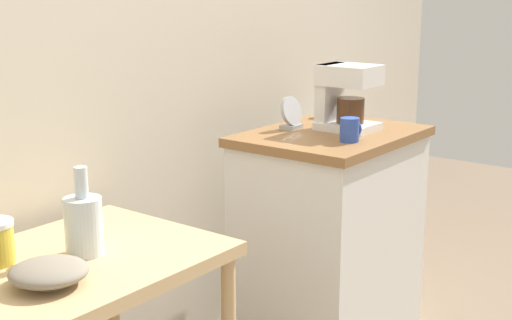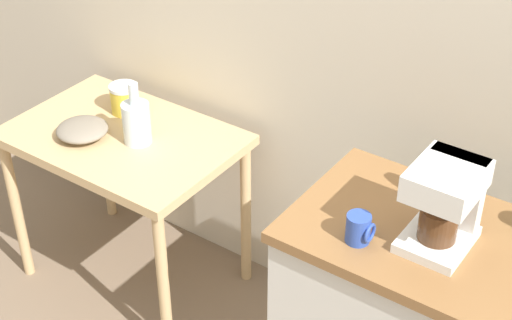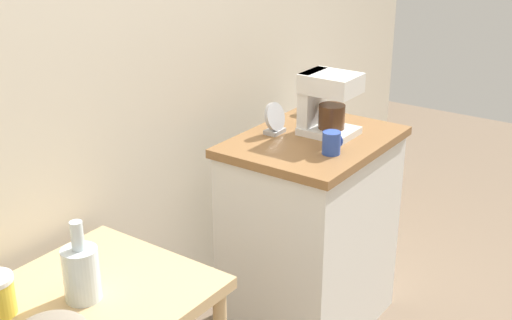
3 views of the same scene
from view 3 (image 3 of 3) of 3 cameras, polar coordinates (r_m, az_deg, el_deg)
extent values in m
cube|color=beige|center=(2.59, -9.69, 11.76)|extent=(4.40, 0.10, 2.80)
cube|color=tan|center=(2.05, -16.27, -12.75)|extent=(0.88, 0.60, 0.04)
cube|color=white|center=(2.97, 4.63, -6.58)|extent=(0.70, 0.52, 0.86)
cube|color=olive|center=(2.78, 4.91, 1.57)|extent=(0.73, 0.55, 0.04)
cylinder|color=silver|center=(2.04, -14.62, -9.37)|extent=(0.11, 0.11, 0.16)
cylinder|color=silver|center=(1.98, -14.96, -6.24)|extent=(0.04, 0.04, 0.09)
cube|color=white|center=(2.82, 6.21, 2.47)|extent=(0.18, 0.22, 0.03)
cube|color=white|center=(2.82, 4.80, 5.01)|extent=(0.16, 0.05, 0.26)
cube|color=white|center=(2.76, 6.39, 6.50)|extent=(0.18, 0.22, 0.08)
cylinder|color=#4C2D19|center=(2.79, 6.45, 3.69)|extent=(0.11, 0.11, 0.10)
cylinder|color=teal|center=(3.08, 4.60, 4.74)|extent=(0.07, 0.07, 0.08)
torus|color=teal|center=(3.11, 4.94, 4.89)|extent=(0.01, 0.05, 0.05)
cylinder|color=#2D4CAD|center=(2.60, 6.43, 1.46)|extent=(0.07, 0.07, 0.09)
torus|color=#2D4CAD|center=(2.63, 6.83, 1.69)|extent=(0.01, 0.06, 0.06)
cube|color=#B2B5BA|center=(2.82, 1.59, 2.46)|extent=(0.08, 0.06, 0.02)
cylinder|color=#B2B5BA|center=(2.79, 1.61, 3.69)|extent=(0.12, 0.05, 0.12)
cylinder|color=black|center=(2.79, 1.64, 3.69)|extent=(0.10, 0.04, 0.10)
camera|label=1|loc=(0.43, 132.25, -82.78)|focal=50.41mm
camera|label=2|loc=(2.97, 48.45, 24.89)|focal=54.86mm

